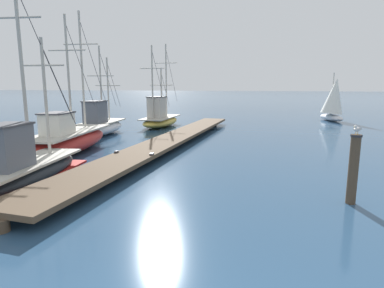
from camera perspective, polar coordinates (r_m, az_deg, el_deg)
floating_dock at (r=17.35m, az=-3.83°, el=0.83°), size 2.27×21.99×0.53m
fishing_boat_0 at (r=16.68m, az=-21.06°, el=0.82°), size 3.05×8.36×6.97m
fishing_boat_1 at (r=25.58m, az=-5.72°, el=4.64°), size 2.21×7.32×6.55m
fishing_boat_3 at (r=22.12m, az=-15.98°, el=3.38°), size 2.66×6.40×5.76m
fishing_boat_5 at (r=11.78m, az=-27.73°, el=-3.70°), size 2.51×6.35×6.64m
mooring_piling at (r=9.80m, az=26.73°, el=-3.87°), size 0.30×0.30×1.93m
perched_seagull at (r=9.61m, az=27.26°, el=2.38°), size 0.27×0.34×0.26m
distant_sailboat at (r=32.36m, az=23.86°, el=7.20°), size 2.73×3.97×4.38m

